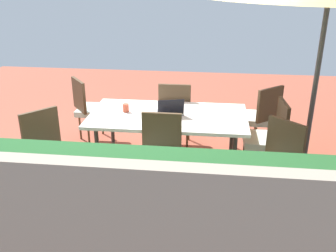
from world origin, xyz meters
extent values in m
cube|color=#9E4C38|center=(0.00, 0.00, -0.01)|extent=(10.00, 10.00, 0.02)
cube|color=#235628|center=(0.00, 2.14, 0.57)|extent=(6.30, 0.90, 1.14)
cube|color=silver|center=(0.00, 0.00, 0.74)|extent=(1.92, 1.02, 0.04)
cylinder|color=#333333|center=(-0.81, -0.36, 0.36)|extent=(0.05, 0.05, 0.72)
cylinder|color=#333333|center=(0.81, -0.36, 0.36)|extent=(0.05, 0.05, 0.72)
cylinder|color=#333333|center=(-0.81, 0.36, 0.36)|extent=(0.05, 0.05, 0.72)
cylinder|color=#333333|center=(0.81, 0.36, 0.36)|extent=(0.05, 0.05, 0.72)
cylinder|color=#4C4C4C|center=(-1.74, -0.19, 1.24)|extent=(0.06, 0.06, 2.47)
cylinder|color=black|center=(-1.74, -0.19, 0.03)|extent=(0.44, 0.44, 0.06)
cube|color=silver|center=(1.18, -0.75, 0.49)|extent=(0.46, 0.46, 0.08)
cube|color=#4C3823|center=(1.34, -0.62, 0.76)|extent=(0.30, 0.37, 0.45)
cylinder|color=#4C3823|center=(0.92, -0.72, 0.23)|extent=(0.03, 0.03, 0.45)
cylinder|color=#4C3823|center=(1.15, -1.00, 0.23)|extent=(0.03, 0.03, 0.45)
cylinder|color=#4C3823|center=(1.21, -0.50, 0.23)|extent=(0.03, 0.03, 0.45)
cylinder|color=#4C3823|center=(1.43, -0.78, 0.23)|extent=(0.03, 0.03, 0.45)
cube|color=silver|center=(-1.17, 0.76, 0.49)|extent=(0.46, 0.46, 0.08)
cube|color=#4C3823|center=(-1.31, 0.61, 0.76)|extent=(0.35, 0.32, 0.45)
cylinder|color=#4C3823|center=(-0.91, 0.78, 0.23)|extent=(0.03, 0.03, 0.45)
cylinder|color=#4C3823|center=(-1.18, 1.02, 0.23)|extent=(0.03, 0.03, 0.45)
cylinder|color=#4C3823|center=(-1.15, 0.51, 0.23)|extent=(0.03, 0.03, 0.45)
cylinder|color=#4C3823|center=(-1.42, 0.75, 0.23)|extent=(0.03, 0.03, 0.45)
cube|color=silver|center=(-0.02, -0.76, 0.49)|extent=(0.46, 0.46, 0.08)
cube|color=#4C3823|center=(-0.02, -0.55, 0.76)|extent=(0.44, 0.04, 0.45)
cylinder|color=#4C3823|center=(-0.20, -0.94, 0.23)|extent=(0.03, 0.03, 0.45)
cylinder|color=#4C3823|center=(0.16, -0.94, 0.23)|extent=(0.03, 0.03, 0.45)
cylinder|color=#4C3823|center=(-0.20, -0.58, 0.23)|extent=(0.03, 0.03, 0.45)
cylinder|color=#4C3823|center=(0.16, -0.58, 0.23)|extent=(0.03, 0.03, 0.45)
cube|color=silver|center=(-1.16, 0.03, 0.49)|extent=(0.46, 0.46, 0.08)
cube|color=#4C3823|center=(-1.37, 0.01, 0.76)|extent=(0.08, 0.44, 0.45)
cylinder|color=#4C3823|center=(-0.97, -0.13, 0.23)|extent=(0.03, 0.03, 0.45)
cylinder|color=#4C3823|center=(-1.00, 0.23, 0.23)|extent=(0.03, 0.03, 0.45)
cylinder|color=#4C3823|center=(-1.32, -0.16, 0.23)|extent=(0.03, 0.03, 0.45)
cylinder|color=#4C3823|center=(-1.35, 0.20, 0.23)|extent=(0.03, 0.03, 0.45)
cube|color=silver|center=(0.01, 0.75, 0.49)|extent=(0.46, 0.46, 0.08)
cube|color=#4C3823|center=(0.01, 0.54, 0.76)|extent=(0.44, 0.04, 0.45)
cylinder|color=#4C3823|center=(0.19, 0.92, 0.23)|extent=(0.03, 0.03, 0.45)
cylinder|color=#4C3823|center=(-0.17, 0.93, 0.23)|extent=(0.03, 0.03, 0.45)
cylinder|color=#4C3823|center=(0.19, 0.56, 0.23)|extent=(0.03, 0.03, 0.45)
cylinder|color=#4C3823|center=(-0.17, 0.57, 0.23)|extent=(0.03, 0.03, 0.45)
cube|color=silver|center=(1.21, 0.75, 0.49)|extent=(0.46, 0.46, 0.08)
cube|color=#4C3823|center=(1.37, 0.61, 0.76)|extent=(0.32, 0.35, 0.45)
cylinder|color=#4C3823|center=(1.19, 1.01, 0.23)|extent=(0.03, 0.03, 0.45)
cylinder|color=#4C3823|center=(0.95, 0.74, 0.23)|extent=(0.03, 0.03, 0.45)
cylinder|color=#4C3823|center=(1.46, 0.77, 0.23)|extent=(0.03, 0.03, 0.45)
cylinder|color=#4C3823|center=(1.22, 0.50, 0.23)|extent=(0.03, 0.03, 0.45)
cube|color=silver|center=(-1.16, -0.70, 0.49)|extent=(0.46, 0.46, 0.08)
cube|color=#4C3823|center=(-1.29, -0.54, 0.76)|extent=(0.36, 0.31, 0.45)
cylinder|color=#4C3823|center=(-1.18, -0.96, 0.23)|extent=(0.03, 0.03, 0.45)
cylinder|color=#4C3823|center=(-0.90, -0.73, 0.23)|extent=(0.03, 0.03, 0.45)
cylinder|color=#4C3823|center=(-1.41, -0.68, 0.23)|extent=(0.03, 0.03, 0.45)
cylinder|color=#4C3823|center=(-1.13, -0.45, 0.23)|extent=(0.03, 0.03, 0.45)
cube|color=gray|center=(-0.01, -0.06, 0.76)|extent=(0.36, 0.29, 0.02)
cube|color=black|center=(-0.04, 0.05, 0.87)|extent=(0.32, 0.13, 0.20)
cylinder|color=#CC4C33|center=(0.53, -0.04, 0.81)|extent=(0.08, 0.08, 0.10)
camera|label=1|loc=(-0.51, 4.35, 2.44)|focal=40.92mm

